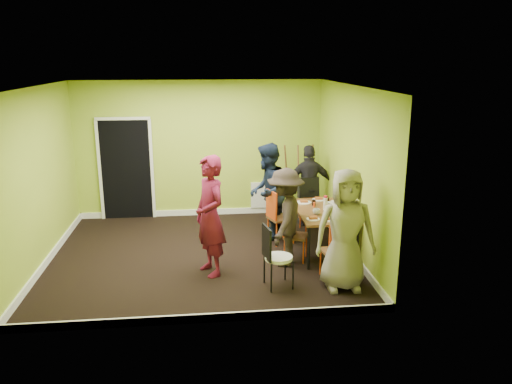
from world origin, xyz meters
TOP-DOWN VIEW (x-y plane):
  - ground at (0.00, 0.00)m, footprint 5.00×5.00m
  - room_walls at (-0.02, 0.04)m, footprint 5.04×4.54m
  - dining_table at (2.05, -0.08)m, footprint 0.90×1.50m
  - chair_left_far at (1.34, 0.44)m, footprint 0.51×0.51m
  - chair_left_near at (1.46, -0.32)m, footprint 0.47×0.47m
  - chair_back_end at (2.08, 1.21)m, footprint 0.46×0.53m
  - chair_front_end at (1.99, -1.19)m, footprint 0.43×0.43m
  - chair_bentwood at (1.03, -1.32)m, footprint 0.43×0.42m
  - easel at (1.99, 1.96)m, footprint 0.61×0.58m
  - plate_near_left at (1.80, 0.38)m, footprint 0.27×0.27m
  - plate_near_right at (1.76, -0.55)m, footprint 0.21×0.21m
  - plate_far_back at (2.11, 0.53)m, footprint 0.23×0.23m
  - plate_far_front at (2.02, -0.60)m, footprint 0.26×0.26m
  - plate_wall_back at (2.25, 0.04)m, footprint 0.27×0.27m
  - plate_wall_front at (2.33, -0.35)m, footprint 0.26×0.26m
  - thermos at (2.07, -0.09)m, footprint 0.06×0.06m
  - blue_bottle at (2.30, -0.35)m, footprint 0.08×0.08m
  - orange_bottle at (1.93, 0.10)m, footprint 0.03×0.03m
  - glass_mid at (1.95, 0.21)m, footprint 0.06×0.06m
  - glass_back at (2.22, 0.34)m, footprint 0.06×0.06m
  - glass_front at (2.08, -0.56)m, footprint 0.07×0.07m
  - cup_a at (1.87, -0.30)m, footprint 0.12×0.12m
  - cup_b at (2.16, 0.03)m, footprint 0.11×0.11m
  - person_standing at (0.14, -0.74)m, footprint 0.68×0.80m
  - person_left_far at (1.20, 0.71)m, footprint 0.87×1.00m
  - person_left_near at (1.32, -0.53)m, footprint 0.90×1.16m
  - person_back_end at (2.11, 1.37)m, footprint 0.94×0.40m
  - person_front_end at (2.02, -1.46)m, footprint 0.88×0.58m

SIDE VIEW (x-z plane):
  - ground at x=0.00m, z-range 0.00..0.00m
  - chair_left_near at x=1.46m, z-range 0.05..0.93m
  - chair_front_end at x=1.99m, z-range 0.06..0.97m
  - chair_bentwood at x=1.03m, z-range 0.05..0.98m
  - chair_left_far at x=1.34m, z-range 0.06..1.04m
  - dining_table at x=2.05m, z-range 0.32..1.07m
  - chair_back_end at x=2.08m, z-range 0.21..1.20m
  - plate_near_left at x=1.80m, z-range 0.75..0.76m
  - plate_near_right at x=1.76m, z-range 0.75..0.76m
  - plate_far_back at x=2.11m, z-range 0.75..0.76m
  - plate_far_front at x=2.02m, z-range 0.75..0.76m
  - plate_wall_back at x=2.25m, z-range 0.75..0.76m
  - plate_wall_front at x=2.33m, z-range 0.75..0.76m
  - easel at x=1.99m, z-range -0.01..1.52m
  - person_left_near at x=1.32m, z-range 0.00..1.58m
  - orange_bottle at x=1.93m, z-range 0.75..0.83m
  - cup_a at x=1.87m, z-range 0.75..0.84m
  - glass_back at x=2.22m, z-range 0.75..0.84m
  - glass_mid at x=1.95m, z-range 0.75..0.85m
  - glass_front at x=2.08m, z-range 0.75..0.85m
  - person_back_end at x=2.11m, z-range 0.00..1.60m
  - cup_b at x=2.16m, z-range 0.75..0.85m
  - blue_bottle at x=2.30m, z-range 0.75..0.96m
  - thermos at x=2.07m, z-range 0.75..0.97m
  - person_front_end at x=2.02m, z-range 0.00..1.76m
  - person_left_far at x=1.20m, z-range 0.00..1.76m
  - person_standing at x=0.14m, z-range 0.00..1.85m
  - room_walls at x=-0.02m, z-range -0.42..2.40m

